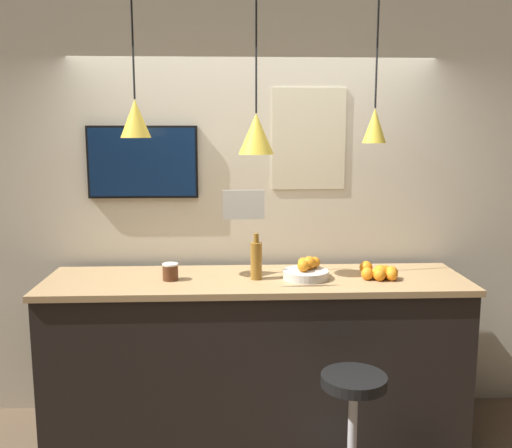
# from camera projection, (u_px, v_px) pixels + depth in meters

# --- Properties ---
(back_wall) EXTENTS (8.00, 0.06, 2.90)m
(back_wall) POSITION_uv_depth(u_px,v_px,m) (253.00, 210.00, 4.04)
(back_wall) COLOR beige
(back_wall) RESTS_ON ground_plane
(service_counter) EXTENTS (2.69, 0.71, 1.08)m
(service_counter) POSITION_uv_depth(u_px,v_px,m) (256.00, 358.00, 3.73)
(service_counter) COLOR black
(service_counter) RESTS_ON ground_plane
(bar_stool) EXTENTS (0.44, 0.44, 0.73)m
(bar_stool) POSITION_uv_depth(u_px,v_px,m) (353.00, 422.00, 3.07)
(bar_stool) COLOR #B7B7BC
(bar_stool) RESTS_ON ground_plane
(fruit_bowl) EXTENTS (0.29, 0.29, 0.14)m
(fruit_bowl) POSITION_uv_depth(u_px,v_px,m) (306.00, 271.00, 3.63)
(fruit_bowl) COLOR beige
(fruit_bowl) RESTS_ON service_counter
(orange_pile) EXTENTS (0.24, 0.26, 0.09)m
(orange_pile) POSITION_uv_depth(u_px,v_px,m) (380.00, 272.00, 3.63)
(orange_pile) COLOR orange
(orange_pile) RESTS_ON service_counter
(juice_bottle) EXTENTS (0.07, 0.07, 0.30)m
(juice_bottle) POSITION_uv_depth(u_px,v_px,m) (256.00, 260.00, 3.59)
(juice_bottle) COLOR olive
(juice_bottle) RESTS_ON service_counter
(spread_jar) EXTENTS (0.10, 0.10, 0.11)m
(spread_jar) POSITION_uv_depth(u_px,v_px,m) (170.00, 272.00, 3.58)
(spread_jar) COLOR #562D19
(spread_jar) RESTS_ON service_counter
(pendant_lamp_left) EXTENTS (0.18, 0.18, 0.83)m
(pendant_lamp_left) POSITION_uv_depth(u_px,v_px,m) (135.00, 118.00, 3.42)
(pendant_lamp_left) COLOR black
(pendant_lamp_middle) EXTENTS (0.22, 0.22, 0.94)m
(pendant_lamp_middle) POSITION_uv_depth(u_px,v_px,m) (256.00, 133.00, 3.47)
(pendant_lamp_middle) COLOR black
(pendant_lamp_right) EXTENTS (0.15, 0.15, 0.87)m
(pendant_lamp_right) POSITION_uv_depth(u_px,v_px,m) (375.00, 124.00, 3.49)
(pendant_lamp_right) COLOR black
(mounted_tv) EXTENTS (0.75, 0.04, 0.49)m
(mounted_tv) POSITION_uv_depth(u_px,v_px,m) (143.00, 162.00, 3.90)
(mounted_tv) COLOR black
(hanging_menu_board) EXTENTS (0.24, 0.01, 0.17)m
(hanging_menu_board) POSITION_uv_depth(u_px,v_px,m) (244.00, 205.00, 3.28)
(hanging_menu_board) COLOR silver
(wall_poster) EXTENTS (0.51, 0.01, 0.70)m
(wall_poster) POSITION_uv_depth(u_px,v_px,m) (309.00, 139.00, 3.94)
(wall_poster) COLOR beige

